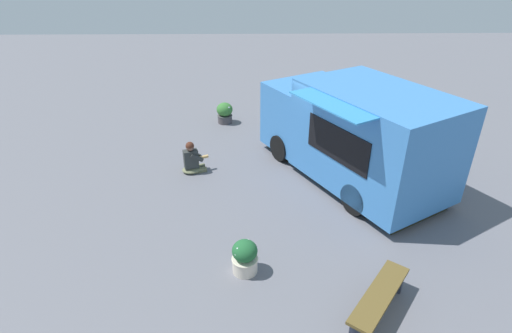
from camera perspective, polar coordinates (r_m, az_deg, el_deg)
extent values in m
plane|color=slate|center=(10.38, 11.51, -3.67)|extent=(40.00, 40.00, 0.00)
cube|color=#3D80C9|center=(10.14, 16.10, 3.79)|extent=(4.31, 3.81, 2.34)
cube|color=#3D80C9|center=(11.99, 7.11, 7.31)|extent=(2.45, 2.69, 1.83)
cube|color=black|center=(12.45, 5.06, 9.81)|extent=(0.94, 1.61, 0.69)
cube|color=black|center=(9.33, 11.21, 3.11)|extent=(1.75, 1.02, 0.82)
cube|color=#328BD1|center=(8.76, 10.37, 8.53)|extent=(2.20, 1.61, 0.03)
cube|color=black|center=(11.19, 12.42, -0.62)|extent=(5.21, 4.06, 0.21)
cylinder|color=black|center=(12.76, 11.21, 4.69)|extent=(0.76, 0.56, 0.75)
cylinder|color=black|center=(11.57, 3.40, 2.62)|extent=(0.76, 0.56, 0.75)
cylinder|color=black|center=(10.96, 21.60, -1.15)|extent=(0.76, 0.56, 0.75)
cylinder|color=black|center=(9.55, 13.65, -4.42)|extent=(0.76, 0.56, 0.75)
ellipsoid|color=#6E714F|center=(11.21, -8.93, -0.41)|extent=(0.58, 0.63, 0.14)
cube|color=#6E714F|center=(11.15, -7.81, -0.51)|extent=(0.22, 0.38, 0.11)
cube|color=#6E714F|center=(11.33, -8.04, -0.04)|extent=(0.22, 0.38, 0.11)
cube|color=#313534|center=(11.05, -9.05, 1.05)|extent=(0.33, 0.43, 0.51)
sphere|color=brown|center=(10.89, -9.20, 2.71)|extent=(0.22, 0.22, 0.22)
sphere|color=#4D271A|center=(10.88, -9.21, 2.84)|extent=(0.22, 0.22, 0.22)
cube|color=#313534|center=(10.94, -8.24, 1.22)|extent=(0.20, 0.36, 0.27)
cube|color=#313534|center=(11.14, -8.50, 1.74)|extent=(0.20, 0.36, 0.27)
cylinder|color=tan|center=(11.11, -7.49, 1.28)|extent=(0.23, 0.33, 0.09)
cube|color=#E55F39|center=(11.10, -7.49, 1.36)|extent=(0.17, 0.26, 0.02)
cylinder|color=#494346|center=(14.18, -4.35, 6.64)|extent=(0.48, 0.48, 0.27)
torus|color=#444645|center=(14.13, -4.36, 7.10)|extent=(0.51, 0.51, 0.04)
ellipsoid|color=#387632|center=(14.05, -4.40, 7.93)|extent=(0.55, 0.55, 0.46)
sphere|color=white|center=(14.11, -3.78, 8.55)|extent=(0.07, 0.07, 0.07)
sphere|color=silver|center=(13.88, -3.84, 8.16)|extent=(0.09, 0.09, 0.09)
sphere|color=white|center=(14.15, -4.59, 8.70)|extent=(0.07, 0.07, 0.07)
cylinder|color=beige|center=(7.91, -1.55, -13.50)|extent=(0.47, 0.47, 0.31)
torus|color=beige|center=(7.81, -1.56, -12.73)|extent=(0.50, 0.50, 0.04)
ellipsoid|color=#215F31|center=(7.69, -1.58, -11.66)|extent=(0.48, 0.48, 0.40)
sphere|color=white|center=(7.70, -1.13, -10.32)|extent=(0.07, 0.07, 0.07)
sphere|color=white|center=(7.78, -0.45, -10.90)|extent=(0.09, 0.09, 0.09)
sphere|color=white|center=(7.57, -2.73, -12.15)|extent=(0.07, 0.07, 0.07)
sphere|color=white|center=(7.54, -2.53, -11.39)|extent=(0.06, 0.06, 0.06)
cube|color=brown|center=(7.28, 16.86, -16.71)|extent=(1.60, 1.36, 0.06)
cube|color=#242939|center=(7.93, 18.51, -14.84)|extent=(0.27, 0.32, 0.40)
cube|color=#242939|center=(6.99, 14.36, -21.47)|extent=(0.27, 0.32, 0.40)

